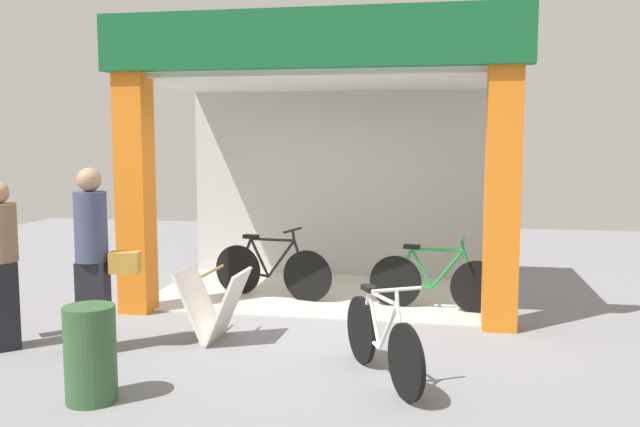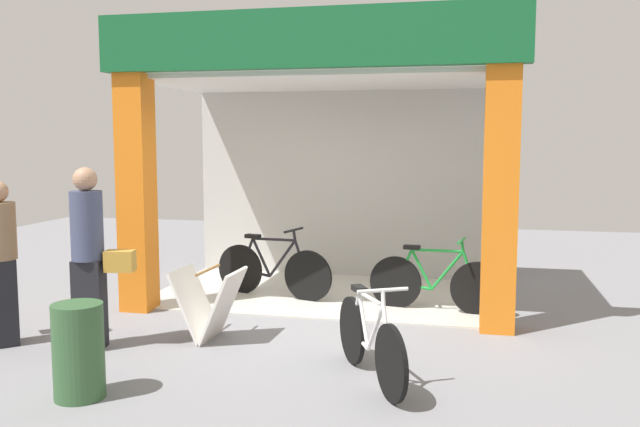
{
  "view_description": "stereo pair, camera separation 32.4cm",
  "coord_description": "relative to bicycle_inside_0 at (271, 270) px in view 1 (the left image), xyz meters",
  "views": [
    {
      "loc": [
        1.47,
        -7.45,
        2.06
      ],
      "look_at": [
        0.0,
        0.64,
        1.15
      ],
      "focal_mm": 38.16,
      "sensor_mm": 36.0,
      "label": 1
    },
    {
      "loc": [
        1.79,
        -7.39,
        2.06
      ],
      "look_at": [
        0.0,
        0.64,
        1.15
      ],
      "focal_mm": 38.16,
      "sensor_mm": 36.0,
      "label": 2
    }
  ],
  "objects": [
    {
      "name": "bicycle_inside_1",
      "position": [
        2.09,
        -0.28,
        -0.01
      ],
      "size": [
        1.61,
        0.44,
        0.89
      ],
      "color": "black",
      "rests_on": "ground"
    },
    {
      "name": "pedestrian_1",
      "position": [
        -1.12,
        -2.44,
        0.55
      ],
      "size": [
        0.64,
        0.36,
        1.79
      ],
      "color": "black",
      "rests_on": "ground"
    },
    {
      "name": "ground_plane",
      "position": [
        0.69,
        -0.93,
        -0.37
      ],
      "size": [
        17.09,
        17.09,
        0.0
      ],
      "primitive_type": "plane",
      "color": "gray",
      "rests_on": "ground"
    },
    {
      "name": "bicycle_parked_0",
      "position": [
        1.67,
        -2.74,
        -0.02
      ],
      "size": [
        0.79,
        1.4,
        0.87
      ],
      "color": "black",
      "rests_on": "ground"
    },
    {
      "name": "sandwich_board_sign",
      "position": [
        -0.12,
        -1.91,
        0.0
      ],
      "size": [
        0.68,
        0.59,
        0.75
      ],
      "color": "silver",
      "rests_on": "ground"
    },
    {
      "name": "pedestrian_0",
      "position": [
        -2.06,
        -2.52,
        0.47
      ],
      "size": [
        0.53,
        0.52,
        1.65
      ],
      "color": "black",
      "rests_on": "ground"
    },
    {
      "name": "shop_facade",
      "position": [
        0.69,
        0.39,
        1.48
      ],
      "size": [
        4.75,
        2.87,
        3.44
      ],
      "color": "beige",
      "rests_on": "ground"
    },
    {
      "name": "bicycle_inside_0",
      "position": [
        0.0,
        0.0,
        0.0
      ],
      "size": [
        1.64,
        0.53,
        0.92
      ],
      "color": "black",
      "rests_on": "ground"
    },
    {
      "name": "trash_bin",
      "position": [
        -0.53,
        -3.63,
        0.01
      ],
      "size": [
        0.4,
        0.4,
        0.77
      ],
      "primitive_type": "cylinder",
      "color": "#335933",
      "rests_on": "ground"
    }
  ]
}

